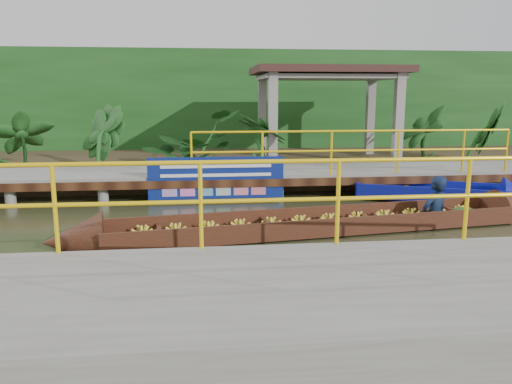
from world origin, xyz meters
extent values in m
plane|color=#2C2E17|center=(0.00, 0.00, 0.00)|extent=(80.00, 80.00, 0.00)
cube|color=#35281A|center=(0.00, 7.50, 0.23)|extent=(30.00, 8.00, 0.45)
cube|color=slate|center=(0.00, 3.50, 0.50)|extent=(16.00, 2.00, 0.15)
cube|color=black|center=(0.00, 2.50, 0.42)|extent=(16.00, 0.12, 0.18)
cylinder|color=yellow|center=(2.75, 2.55, 1.57)|extent=(7.50, 0.05, 0.05)
cylinder|color=yellow|center=(2.75, 2.55, 1.12)|extent=(7.50, 0.05, 0.05)
cylinder|color=yellow|center=(2.75, 2.55, 1.07)|extent=(0.05, 0.05, 1.00)
cylinder|color=slate|center=(-4.00, 2.70, 0.22)|extent=(0.24, 0.24, 0.55)
cylinder|color=slate|center=(-4.00, 4.30, 0.22)|extent=(0.24, 0.24, 0.55)
cylinder|color=slate|center=(-2.00, 2.70, 0.22)|extent=(0.24, 0.24, 0.55)
cylinder|color=slate|center=(-2.00, 4.30, 0.22)|extent=(0.24, 0.24, 0.55)
cylinder|color=slate|center=(0.00, 2.70, 0.22)|extent=(0.24, 0.24, 0.55)
cylinder|color=slate|center=(0.00, 4.30, 0.22)|extent=(0.24, 0.24, 0.55)
cylinder|color=slate|center=(2.00, 2.70, 0.22)|extent=(0.24, 0.24, 0.55)
cylinder|color=slate|center=(2.00, 4.30, 0.22)|extent=(0.24, 0.24, 0.55)
cylinder|color=slate|center=(4.00, 2.70, 0.22)|extent=(0.24, 0.24, 0.55)
cylinder|color=slate|center=(4.00, 4.30, 0.22)|extent=(0.24, 0.24, 0.55)
cylinder|color=slate|center=(6.00, 2.70, 0.22)|extent=(0.24, 0.24, 0.55)
cylinder|color=slate|center=(6.00, 4.30, 0.22)|extent=(0.24, 0.24, 0.55)
cylinder|color=slate|center=(0.00, 2.70, 0.22)|extent=(0.24, 0.24, 0.55)
cube|color=slate|center=(1.00, -4.20, 0.30)|extent=(18.00, 2.40, 0.70)
cylinder|color=yellow|center=(1.00, -3.05, 1.65)|extent=(10.00, 0.05, 0.05)
cylinder|color=yellow|center=(1.00, -3.05, 1.20)|extent=(10.00, 0.05, 0.05)
cylinder|color=yellow|center=(1.00, -3.05, 1.15)|extent=(0.05, 0.05, 1.00)
cube|color=slate|center=(1.20, 5.10, 1.60)|extent=(0.25, 0.25, 2.80)
cube|color=slate|center=(4.80, 5.10, 1.60)|extent=(0.25, 0.25, 2.80)
cube|color=slate|center=(1.20, 7.50, 1.60)|extent=(0.25, 0.25, 2.80)
cube|color=slate|center=(4.80, 7.50, 1.60)|extent=(0.25, 0.25, 2.80)
cube|color=slate|center=(3.00, 6.30, 2.90)|extent=(4.00, 2.60, 0.12)
cube|color=#371E1B|center=(3.00, 6.30, 3.10)|extent=(4.40, 3.00, 0.20)
cube|color=#164014|center=(0.00, 10.00, 2.00)|extent=(30.00, 0.80, 4.00)
cube|color=#35140E|center=(1.28, -0.21, 0.06)|extent=(7.50, 1.98, 0.06)
cube|color=#35140E|center=(1.21, 0.25, 0.19)|extent=(7.38, 1.12, 0.32)
cube|color=#35140E|center=(1.35, -0.67, 0.19)|extent=(7.38, 1.12, 0.32)
cone|color=#35140E|center=(-2.82, -0.80, 0.13)|extent=(1.05, 1.02, 0.89)
ellipsoid|color=#164014|center=(4.23, 0.22, 0.15)|extent=(0.57, 0.48, 0.24)
imported|color=#0E1934|center=(3.58, 0.12, 0.91)|extent=(0.71, 0.61, 1.66)
cube|color=navy|center=(4.42, 2.07, 0.11)|extent=(3.34, 2.18, 0.11)
cube|color=navy|center=(4.61, 2.51, 0.24)|extent=(2.97, 1.35, 0.32)
cube|color=navy|center=(4.22, 1.62, 0.24)|extent=(2.97, 1.35, 0.32)
cube|color=navy|center=(2.94, 2.71, 0.24)|extent=(0.45, 0.91, 0.32)
cube|color=black|center=(3.93, 2.28, 0.28)|extent=(0.49, 0.93, 0.05)
cube|color=navy|center=(-0.45, 2.48, 0.55)|extent=(3.05, 0.03, 0.95)
cube|color=white|center=(-0.45, 2.46, 0.82)|extent=(2.48, 0.01, 0.07)
cube|color=white|center=(-0.45, 2.46, 0.62)|extent=(2.48, 0.01, 0.07)
imported|color=#164014|center=(-5.58, 5.30, 1.34)|extent=(1.42, 1.42, 1.77)
imported|color=#164014|center=(-3.58, 5.30, 1.34)|extent=(1.42, 1.42, 1.77)
imported|color=#164014|center=(-1.08, 5.30, 1.34)|extent=(1.42, 1.42, 1.77)
imported|color=#164014|center=(0.92, 5.30, 1.34)|extent=(1.42, 1.42, 1.77)
imported|color=#164014|center=(5.92, 5.30, 1.34)|extent=(1.42, 1.42, 1.77)
imported|color=#164014|center=(7.42, 5.30, 1.34)|extent=(1.42, 1.42, 1.77)
camera|label=1|loc=(-0.78, -8.62, 2.40)|focal=35.00mm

